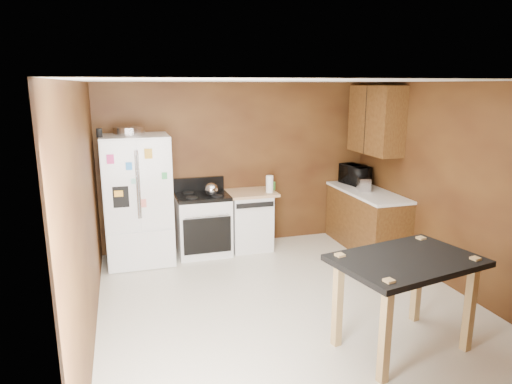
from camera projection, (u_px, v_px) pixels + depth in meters
name	position (u px, v px, depth m)	size (l,w,h in m)	color
floor	(289.00, 305.00, 5.23)	(4.50, 4.50, 0.00)	beige
ceiling	(293.00, 81.00, 4.65)	(4.50, 4.50, 0.00)	white
wall_back	(239.00, 165.00, 7.04)	(4.20, 4.20, 0.00)	brown
wall_front	(419.00, 284.00, 2.84)	(4.20, 4.20, 0.00)	brown
wall_left	(85.00, 215.00, 4.36)	(4.50, 4.50, 0.00)	brown
wall_right	(453.00, 187.00, 5.53)	(4.50, 4.50, 0.00)	brown
roasting_pan	(129.00, 131.00, 6.15)	(0.43, 0.43, 0.11)	silver
pen_cup	(99.00, 133.00, 5.86)	(0.08, 0.08, 0.11)	black
kettle	(211.00, 189.00, 6.54)	(0.19, 0.19, 0.19)	silver
paper_towel	(270.00, 184.00, 6.79)	(0.11, 0.11, 0.25)	white
green_canister	(272.00, 186.00, 6.99)	(0.11, 0.11, 0.12)	green
toaster	(364.00, 184.00, 6.89)	(0.17, 0.27, 0.20)	silver
microwave	(355.00, 175.00, 7.31)	(0.51, 0.35, 0.28)	black
refrigerator	(138.00, 200.00, 6.33)	(0.90, 0.80, 1.80)	white
gas_range	(203.00, 223.00, 6.74)	(0.76, 0.68, 1.10)	white
dishwasher	(249.00, 219.00, 6.97)	(0.78, 0.63, 0.89)	white
right_cabinets	(369.00, 190.00, 6.91)	(0.63, 1.58, 2.45)	brown
island	(406.00, 272.00, 4.22)	(1.45, 1.10, 0.94)	black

